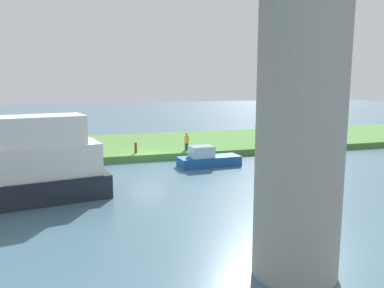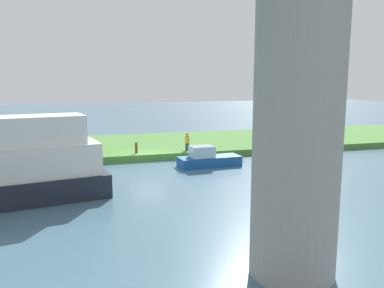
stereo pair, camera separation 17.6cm
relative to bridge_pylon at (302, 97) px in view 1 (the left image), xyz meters
name	(u,v)px [view 1 (the left image)]	position (x,y,z in m)	size (l,w,h in m)	color
ground_plane	(148,162)	(1.29, -17.99, -5.41)	(160.00, 160.00, 0.00)	#476B7F
grassy_bank	(135,146)	(1.29, -23.99, -5.16)	(80.00, 12.00, 0.50)	#4C8438
bridge_pylon	(302,97)	(0.00, 0.00, 0.00)	(2.59, 2.59, 10.82)	#9E998E
person_on_bank	(187,141)	(-2.04, -19.19, -4.21)	(0.51, 0.51, 1.39)	#2D334C
mooring_post	(136,148)	(2.00, -18.97, -4.50)	(0.20, 0.20, 0.82)	brown
motorboat_red	(19,168)	(9.00, -10.20, -3.70)	(9.41, 4.62, 4.61)	#1E232D
pontoon_yellow	(292,153)	(-8.99, -15.08, -4.84)	(4.98, 2.21, 1.61)	red
riverboat_paddlewheel	(207,159)	(-2.42, -15.26, -4.89)	(4.44, 1.83, 1.45)	#195199
marker_buoy	(322,219)	(-3.26, -3.24, -5.16)	(0.50, 0.50, 0.50)	orange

